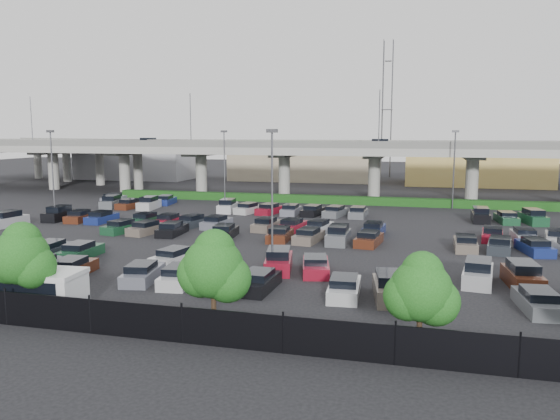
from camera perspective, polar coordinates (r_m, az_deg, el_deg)
name	(u,v)px	position (r m, az deg, el deg)	size (l,w,h in m)	color
ground	(294,236)	(53.37, 1.46, -2.71)	(280.00, 280.00, 0.00)	black
overpass	(340,152)	(83.98, 6.30, 5.99)	(150.00, 13.00, 15.80)	gray
on_ramp	(84,149)	(113.82, -19.77, 6.06)	(50.93, 30.13, 8.80)	gray
hedge	(334,200)	(77.56, 5.64, 1.07)	(66.00, 1.60, 1.10)	#163A10
fence	(162,323)	(27.51, -12.24, -11.46)	(70.00, 0.10, 2.00)	black
tree_row	(188,264)	(27.72, -9.63, -5.59)	(65.07, 3.66, 5.94)	#332316
shuttle_bus	(19,288)	(34.48, -25.65, -7.36)	(7.62, 3.02, 2.40)	silver
parked_cars	(263,236)	(50.18, -1.75, -2.70)	(63.02, 41.65, 1.67)	#6F6257
light_poles	(259,170)	(55.54, -2.21, 4.21)	(66.90, 48.38, 10.30)	#46474B
distant_buildings	(424,164)	(113.05, 14.83, 4.68)	(138.00, 24.00, 9.00)	gray
comm_tower	(387,107)	(125.43, 11.12, 10.54)	(2.40, 2.40, 30.00)	#46474B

